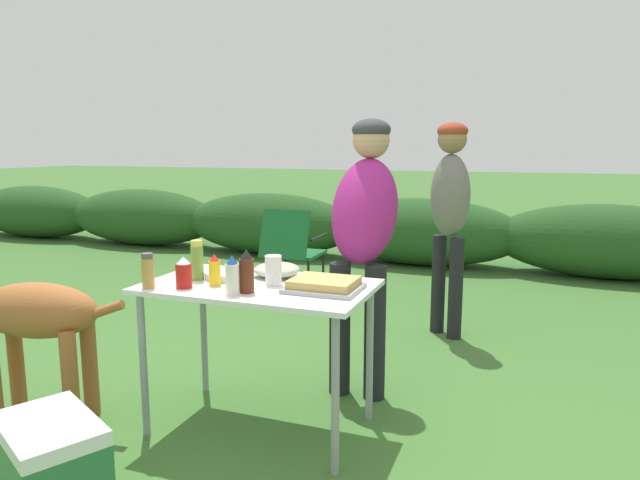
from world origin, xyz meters
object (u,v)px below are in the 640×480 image
object	(u,v)px
bbq_sauce_bottle	(247,272)
standing_person_in_dark_puffer	(364,225)
mixing_bowl	(277,270)
food_tray	(324,285)
standing_person_in_navy_coat	(450,204)
mustard_bottle	(215,270)
paper_cup_stack	(273,270)
folding_table	(259,299)
plate_stack	(229,275)
relish_jar	(197,261)
mayo_bottle	(232,276)
spice_jar	(148,271)
camp_chair_green_behind_table	(292,247)
cooler_box	(51,461)
dog	(27,317)
ketchup_bottle	(184,273)

from	to	relation	value
bbq_sauce_bottle	standing_person_in_dark_puffer	xyz separation A→B (m)	(0.32, 0.79, 0.13)
mixing_bowl	standing_person_in_dark_puffer	xyz separation A→B (m)	(0.33, 0.45, 0.19)
food_tray	standing_person_in_navy_coat	bearing A→B (deg)	79.58
mustard_bottle	paper_cup_stack	bearing A→B (deg)	21.81
folding_table	plate_stack	distance (m)	0.23
folding_table	bbq_sauce_bottle	world-z (taller)	bbq_sauce_bottle
folding_table	standing_person_in_navy_coat	distance (m)	1.91
mixing_bowl	mustard_bottle	world-z (taller)	mustard_bottle
relish_jar	bbq_sauce_bottle	size ratio (longest dim) A/B	0.99
mayo_bottle	spice_jar	xyz separation A→B (m)	(-0.43, -0.04, -0.00)
paper_cup_stack	spice_jar	xyz separation A→B (m)	(-0.53, -0.27, 0.01)
camp_chair_green_behind_table	mustard_bottle	bearing A→B (deg)	-75.19
mixing_bowl	bbq_sauce_bottle	size ratio (longest dim) A/B	1.18
standing_person_in_navy_coat	cooler_box	world-z (taller)	standing_person_in_navy_coat
camp_chair_green_behind_table	cooler_box	distance (m)	3.28
folding_table	mayo_bottle	world-z (taller)	mayo_bottle
plate_stack	spice_jar	bearing A→B (deg)	-129.43
relish_jar	spice_jar	bearing A→B (deg)	-118.84
spice_jar	dog	xyz separation A→B (m)	(-0.69, -0.09, -0.27)
paper_cup_stack	mustard_bottle	world-z (taller)	mustard_bottle
camp_chair_green_behind_table	mayo_bottle	bearing A→B (deg)	-72.52
ketchup_bottle	dog	distance (m)	0.89
plate_stack	standing_person_in_navy_coat	bearing A→B (deg)	63.24
food_tray	paper_cup_stack	bearing A→B (deg)	177.89
food_tray	mayo_bottle	bearing A→B (deg)	-148.67
mixing_bowl	bbq_sauce_bottle	bearing A→B (deg)	-89.08
camp_chair_green_behind_table	food_tray	bearing A→B (deg)	-63.68
relish_jar	mixing_bowl	bearing A→B (deg)	30.58
cooler_box	relish_jar	bearing A→B (deg)	-74.14
folding_table	camp_chair_green_behind_table	world-z (taller)	camp_chair_green_behind_table
dog	spice_jar	bearing A→B (deg)	-95.72
folding_table	cooler_box	distance (m)	1.10
standing_person_in_dark_puffer	dog	xyz separation A→B (m)	(-1.48, -0.97, -0.42)
folding_table	standing_person_in_navy_coat	xyz separation A→B (m)	(0.66, 1.77, 0.32)
food_tray	spice_jar	size ratio (longest dim) A/B	2.01
spice_jar	mustard_bottle	xyz separation A→B (m)	(0.26, 0.16, -0.01)
plate_stack	bbq_sauce_bottle	world-z (taller)	bbq_sauce_bottle
mixing_bowl	dog	world-z (taller)	mixing_bowl
standing_person_in_dark_puffer	camp_chair_green_behind_table	bearing A→B (deg)	124.86
paper_cup_stack	bbq_sauce_bottle	world-z (taller)	bbq_sauce_bottle
paper_cup_stack	camp_chair_green_behind_table	xyz separation A→B (m)	(-0.94, 2.39, -0.34)
folding_table	plate_stack	bearing A→B (deg)	162.56
mixing_bowl	spice_jar	size ratio (longest dim) A/B	1.42
food_tray	standing_person_in_dark_puffer	world-z (taller)	standing_person_in_dark_puffer
spice_jar	standing_person_in_dark_puffer	size ratio (longest dim) A/B	0.11
mixing_bowl	spice_jar	xyz separation A→B (m)	(-0.47, -0.43, 0.05)
bbq_sauce_bottle	standing_person_in_dark_puffer	bearing A→B (deg)	67.79
relish_jar	cooler_box	xyz separation A→B (m)	(-0.17, -0.82, -0.67)
folding_table	relish_jar	bearing A→B (deg)	-175.90
spice_jar	ketchup_bottle	distance (m)	0.17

